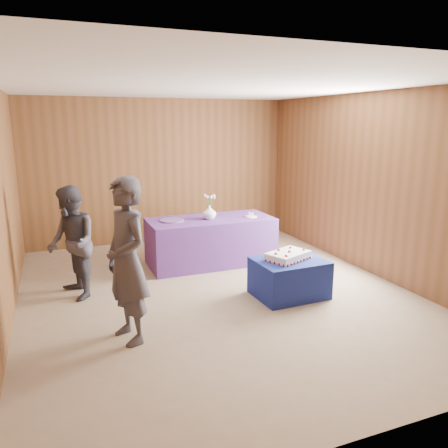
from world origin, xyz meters
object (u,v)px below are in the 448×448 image
cake_table (289,278)px  vase (209,212)px  sheet_cake (288,256)px  serving_table (211,241)px  guest_right (72,243)px  guest_left (127,261)px

cake_table → vase: size_ratio=3.98×
cake_table → sheet_cake: bearing=114.0°
cake_table → serving_table: serving_table is taller
serving_table → guest_right: 2.29m
cake_table → guest_right: 2.87m
serving_table → vase: bearing=-136.9°
vase → guest_right: (-2.12, -0.66, -0.12)m
sheet_cake → vase: vase is taller
vase → guest_left: size_ratio=0.13×
cake_table → vase: bearing=105.5°
cake_table → sheet_cake: (-0.01, 0.03, 0.30)m
serving_table → guest_left: guest_left is taller
sheet_cake → guest_left: (-2.16, -0.46, 0.32)m
guest_right → sheet_cake: bearing=56.3°
sheet_cake → guest_right: (-2.64, 0.97, 0.19)m
cake_table → guest_right: guest_right is taller
serving_table → guest_right: (-2.15, -0.69, 0.37)m
serving_table → vase: vase is taller
sheet_cake → guest_left: 2.23m
guest_right → vase: bearing=93.7°
serving_table → sheet_cake: serving_table is taller
serving_table → sheet_cake: 1.73m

